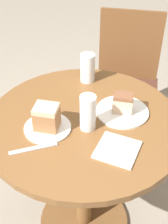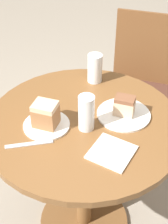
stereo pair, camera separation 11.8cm
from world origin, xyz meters
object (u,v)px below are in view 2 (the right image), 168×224
(cake_slice_far, at_px, (124,106))
(glass_lemonade, at_px, (86,115))
(chair, at_px, (139,85))
(glass_water, at_px, (95,70))
(cake_slice_near, at_px, (46,114))
(plate_near, at_px, (47,125))
(plate_far, at_px, (124,114))

(cake_slice_far, relative_size, glass_lemonade, 0.54)
(chair, relative_size, glass_water, 6.41)
(cake_slice_far, bearing_deg, cake_slice_near, -148.93)
(cake_slice_near, height_order, glass_lemonade, glass_lemonade)
(plate_near, xyz_separation_m, cake_slice_near, (0.00, 0.00, 0.06))
(chair, distance_m, glass_water, 0.62)
(plate_far, xyz_separation_m, cake_slice_near, (-0.28, -0.17, 0.06))
(plate_far, height_order, cake_slice_near, cake_slice_near)
(plate_near, distance_m, cake_slice_near, 0.06)
(cake_slice_far, bearing_deg, plate_near, -148.93)
(plate_near, bearing_deg, cake_slice_far, 31.07)
(cake_slice_near, bearing_deg, glass_lemonade, 15.32)
(cake_slice_far, height_order, glass_lemonade, glass_lemonade)
(chair, bearing_deg, plate_far, -88.16)
(plate_far, relative_size, glass_water, 1.62)
(glass_lemonade, bearing_deg, chair, 83.84)
(chair, relative_size, plate_far, 3.96)
(chair, bearing_deg, glass_water, -110.02)
(chair, distance_m, plate_near, 0.95)
(plate_far, height_order, glass_lemonade, glass_lemonade)
(plate_far, bearing_deg, glass_water, 132.05)
(glass_lemonade, distance_m, glass_water, 0.36)
(plate_near, relative_size, cake_slice_near, 1.86)
(cake_slice_near, bearing_deg, plate_near, 180.00)
(chair, relative_size, plate_near, 4.75)
(chair, height_order, glass_lemonade, glass_lemonade)
(plate_near, height_order, plate_far, same)
(cake_slice_far, bearing_deg, plate_far, -153.43)
(plate_far, distance_m, cake_slice_near, 0.34)
(cake_slice_near, bearing_deg, glass_water, 77.94)
(plate_far, bearing_deg, glass_lemonade, -134.59)
(plate_far, relative_size, glass_lemonade, 1.49)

